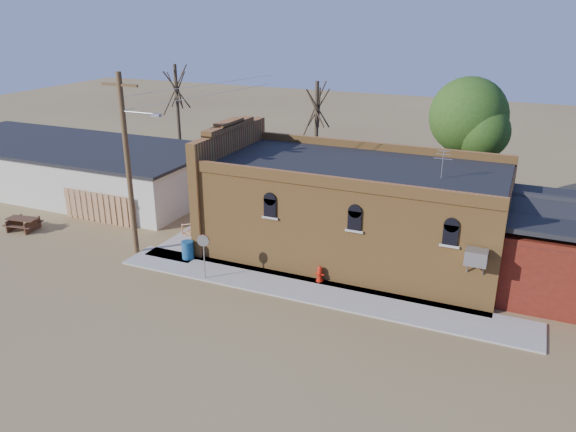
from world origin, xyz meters
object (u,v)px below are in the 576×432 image
at_px(stop_sign, 203,245).
at_px(picnic_table, 23,222).
at_px(fire_hydrant, 320,274).
at_px(trash_barrel, 188,250).
at_px(utility_pole, 129,162).
at_px(brick_bar, 349,209).

relative_size(stop_sign, picnic_table, 1.14).
relative_size(fire_hydrant, trash_barrel, 0.83).
xyz_separation_m(stop_sign, trash_barrel, (-1.90, 1.50, -1.21)).
xyz_separation_m(utility_pole, picnic_table, (-7.79, -0.05, -4.31)).
height_order(fire_hydrant, stop_sign, stop_sign).
bearing_deg(trash_barrel, brick_bar, 29.91).
height_order(utility_pole, fire_hydrant, utility_pole).
height_order(brick_bar, stop_sign, brick_bar).
xyz_separation_m(utility_pole, fire_hydrant, (9.67, 0.60, -4.33)).
distance_m(utility_pole, fire_hydrant, 10.61).
height_order(utility_pole, trash_barrel, utility_pole).
relative_size(utility_pole, trash_barrel, 10.01).
relative_size(utility_pole, fire_hydrant, 12.13).
xyz_separation_m(utility_pole, trash_barrel, (2.84, 0.30, -4.24)).
relative_size(brick_bar, trash_barrel, 18.25).
bearing_deg(utility_pole, brick_bar, 23.69).
bearing_deg(stop_sign, fire_hydrant, 28.20).
bearing_deg(picnic_table, utility_pole, -8.79).
height_order(fire_hydrant, picnic_table, fire_hydrant).
xyz_separation_m(brick_bar, trash_barrel, (-6.94, -3.99, -1.81)).
bearing_deg(picnic_table, stop_sign, -14.40).
height_order(brick_bar, fire_hydrant, brick_bar).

